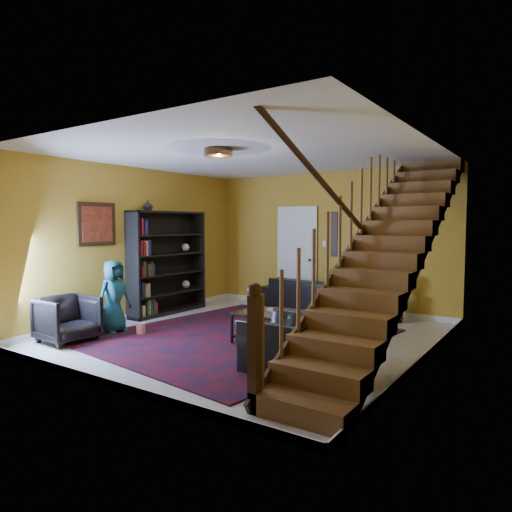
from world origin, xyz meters
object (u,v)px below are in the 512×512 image
at_px(armchair_left, 67,319).
at_px(bookshelf, 168,264).
at_px(armchair_right, 287,343).
at_px(coffee_table, 279,327).
at_px(sofa, 316,296).

bearing_deg(armchair_left, bookshelf, 10.95).
bearing_deg(armchair_left, armchair_right, -74.83).
xyz_separation_m(armchair_right, coffee_table, (-0.63, 0.85, -0.04)).
bearing_deg(coffee_table, sofa, 105.16).
height_order(bookshelf, armchair_right, bookshelf).
height_order(sofa, coffee_table, sofa).
distance_m(armchair_left, armchair_right, 3.42).
bearing_deg(armchair_left, coffee_table, -56.95).
bearing_deg(sofa, coffee_table, 113.10).
bearing_deg(coffee_table, armchair_right, -53.33).
height_order(armchair_right, coffee_table, armchair_right).
distance_m(sofa, coffee_table, 2.65).
bearing_deg(sofa, bookshelf, 43.56).
relative_size(bookshelf, armchair_left, 2.65).
distance_m(bookshelf, coffee_table, 3.26).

